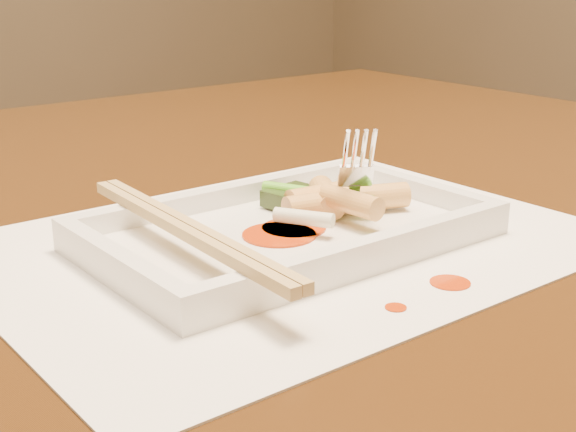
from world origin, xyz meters
TOP-DOWN VIEW (x-y plane):
  - table at (0.00, 0.00)m, footprint 1.40×0.90m
  - placemat at (0.06, -0.16)m, footprint 0.40×0.30m
  - sauce_splatter_a at (0.09, -0.28)m, footprint 0.02×0.02m
  - sauce_splatter_b at (0.04, -0.28)m, footprint 0.01×0.01m
  - plate_base at (0.06, -0.16)m, footprint 0.26×0.16m
  - plate_rim_far at (0.06, -0.09)m, footprint 0.26×0.01m
  - plate_rim_near at (0.06, -0.24)m, footprint 0.26×0.01m
  - plate_rim_left at (-0.07, -0.16)m, footprint 0.01×0.14m
  - plate_rim_right at (0.18, -0.16)m, footprint 0.01×0.14m
  - veg_piece at (0.09, -0.12)m, footprint 0.04×0.03m
  - scallion_white at (0.06, -0.18)m, footprint 0.03×0.04m
  - scallion_green at (0.10, -0.14)m, footprint 0.04×0.08m
  - chopstick_a at (-0.02, -0.16)m, footprint 0.02×0.23m
  - chopstick_b at (-0.02, -0.16)m, footprint 0.02×0.23m
  - fork at (0.13, -0.15)m, footprint 0.09×0.10m
  - sauce_blob_0 at (0.05, -0.17)m, footprint 0.05×0.05m
  - sauce_blob_1 at (0.06, -0.16)m, footprint 0.04×0.04m
  - rice_cake_0 at (0.11, -0.15)m, footprint 0.04×0.05m
  - rice_cake_1 at (0.09, -0.16)m, footprint 0.04×0.02m
  - rice_cake_2 at (0.10, -0.18)m, footprint 0.02×0.05m
  - rice_cake_3 at (0.13, -0.17)m, footprint 0.05×0.04m
  - rice_cake_4 at (0.10, -0.14)m, footprint 0.05×0.02m

SIDE VIEW (x-z plane):
  - table at x=0.00m, z-range 0.27..1.02m
  - placemat at x=0.06m, z-range 0.75..0.75m
  - sauce_splatter_a at x=0.09m, z-range 0.75..0.75m
  - sauce_splatter_b at x=0.04m, z-range 0.75..0.75m
  - plate_base at x=0.06m, z-range 0.75..0.76m
  - sauce_blob_0 at x=0.05m, z-range 0.76..0.76m
  - sauce_blob_1 at x=0.06m, z-range 0.76..0.76m
  - plate_rim_far at x=0.06m, z-range 0.76..0.77m
  - plate_rim_near at x=0.06m, z-range 0.76..0.77m
  - plate_rim_left at x=-0.07m, z-range 0.76..0.77m
  - plate_rim_right at x=0.18m, z-range 0.76..0.77m
  - veg_piece at x=0.09m, z-range 0.76..0.77m
  - rice_cake_0 at x=0.11m, z-range 0.76..0.78m
  - rice_cake_1 at x=0.09m, z-range 0.76..0.78m
  - rice_cake_3 at x=0.13m, z-range 0.76..0.78m
  - rice_cake_4 at x=0.10m, z-range 0.76..0.78m
  - scallion_white at x=0.06m, z-range 0.77..0.78m
  - scallion_green at x=0.10m, z-range 0.77..0.78m
  - rice_cake_2 at x=0.10m, z-range 0.77..0.78m
  - chopstick_a at x=-0.02m, z-range 0.77..0.78m
  - chopstick_b at x=-0.02m, z-range 0.77..0.78m
  - fork at x=0.13m, z-range 0.76..0.90m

